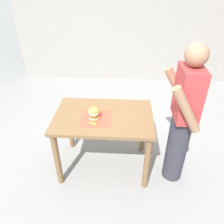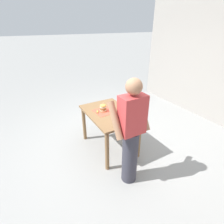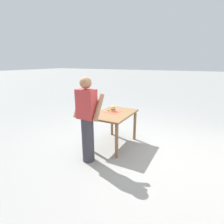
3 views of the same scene
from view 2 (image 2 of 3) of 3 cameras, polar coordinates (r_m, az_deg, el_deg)
The scene contains 6 objects.
ground_plane at distance 3.69m, azimuth -0.78°, elevation -11.21°, with size 80.00×80.00×0.00m, color gray.
patio_table at distance 3.32m, azimuth -0.85°, elevation -2.19°, with size 0.78×1.15×0.80m.
serving_paper at distance 3.29m, azimuth -2.59°, elevation 0.25°, with size 0.34×0.34×0.00m, color #D64C38.
sandwich at distance 3.27m, azimuth -2.92°, elevation 1.45°, with size 0.13×0.13×0.18m.
pickle_spear at distance 3.25m, azimuth -4.74°, elevation 0.05°, with size 0.02×0.02×0.08m, color #8EA83D.
diner_across_table at distance 2.52m, azimuth 6.23°, elevation -6.87°, with size 0.55×0.35×1.69m.
Camera 2 is at (1.39, 2.54, 2.28)m, focal length 28.00 mm.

